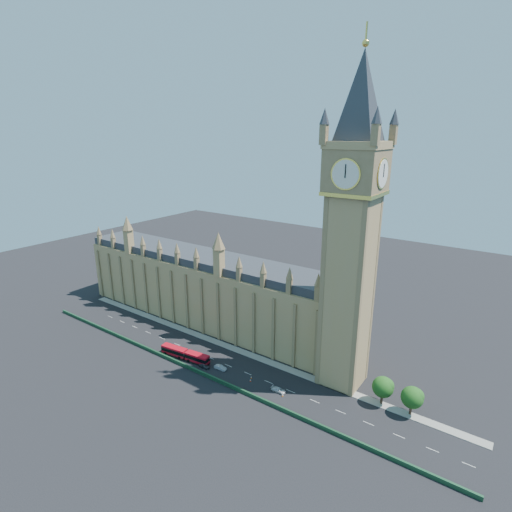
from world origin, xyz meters
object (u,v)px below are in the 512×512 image
Objects in this scene: car_grey at (204,366)px; car_white at (278,390)px; car_silver at (220,368)px; red_bus at (185,354)px.

car_grey reaches higher than car_white.
red_bus is at bearing 92.61° from car_silver.
car_white is (26.83, 3.11, -0.01)m from car_grey.
car_white is at bearing -84.50° from car_grey.
red_bus is 4.89× the size of car_grey.
car_silver reaches higher than car_grey.
car_silver is 21.79m from car_white.
car_silver is at bearing -67.35° from car_grey.
car_grey is 0.91× the size of car_silver.
car_grey is 27.01m from car_white.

